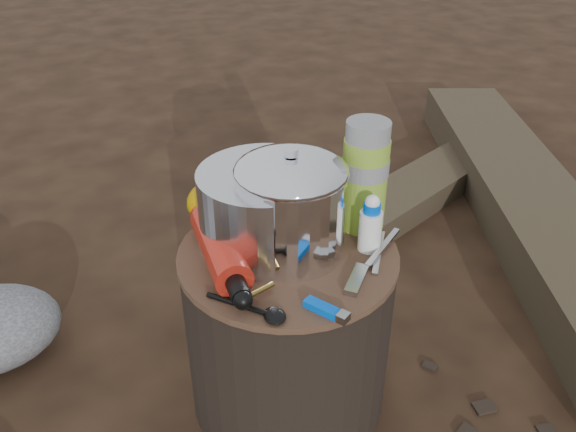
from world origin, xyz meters
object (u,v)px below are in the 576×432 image
object	(u,v)px
fuel_bottle	(220,248)
stump	(288,328)
travel_mug	(316,182)
thermos	(365,177)
log_main	(527,203)
camping_pot	(291,205)

from	to	relation	value
fuel_bottle	stump	bearing A→B (deg)	-3.74
travel_mug	thermos	bearing A→B (deg)	-56.43
stump	log_main	world-z (taller)	stump
camping_pot	thermos	xyz separation A→B (m)	(0.17, 0.04, 0.01)
fuel_bottle	thermos	world-z (taller)	thermos
stump	travel_mug	size ratio (longest dim) A/B	3.52
fuel_bottle	thermos	xyz separation A→B (m)	(0.31, 0.04, 0.08)
camping_pot	travel_mug	size ratio (longest dim) A/B	1.70
log_main	camping_pot	size ratio (longest dim) A/B	8.52
log_main	travel_mug	bearing A→B (deg)	-143.17
camping_pot	stump	bearing A→B (deg)	-143.39
log_main	travel_mug	world-z (taller)	travel_mug
log_main	travel_mug	size ratio (longest dim) A/B	14.48
camping_pot	thermos	world-z (taller)	thermos
stump	travel_mug	xyz separation A→B (m)	(0.11, 0.15, 0.26)
stump	camping_pot	world-z (taller)	camping_pot
log_main	camping_pot	xyz separation A→B (m)	(-0.97, -0.44, 0.43)
log_main	thermos	xyz separation A→B (m)	(-0.80, -0.40, 0.44)
log_main	fuel_bottle	bearing A→B (deg)	-140.69
stump	thermos	distance (m)	0.36
stump	camping_pot	bearing A→B (deg)	36.61
stump	log_main	size ratio (longest dim) A/B	0.24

